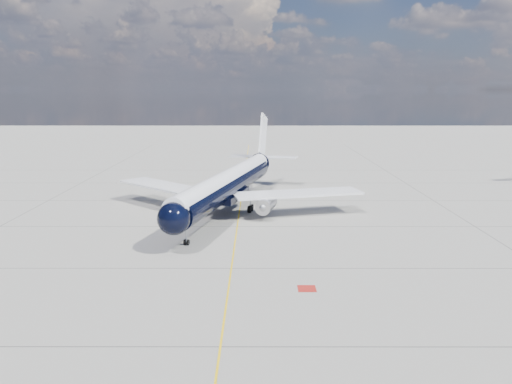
{
  "coord_description": "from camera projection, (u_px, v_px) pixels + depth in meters",
  "views": [
    {
      "loc": [
        2.43,
        -50.66,
        16.92
      ],
      "look_at": [
        2.37,
        12.21,
        4.0
      ],
      "focal_mm": 35.0,
      "sensor_mm": 36.0,
      "label": 1
    }
  ],
  "objects": [
    {
      "name": "red_marking",
      "position": [
        307.0,
        289.0,
        43.23
      ],
      "size": [
        1.6,
        1.6,
        0.01
      ],
      "primitive_type": "cube",
      "color": "maroon",
      "rests_on": "ground"
    },
    {
      "name": "main_airliner",
      "position": [
        230.0,
        183.0,
        70.13
      ],
      "size": [
        35.9,
        44.42,
        13.02
      ],
      "rotation": [
        0.0,
        0.0,
        -0.25
      ],
      "color": "black",
      "rests_on": "ground"
    },
    {
      "name": "ground",
      "position": [
        242.0,
        194.0,
        82.42
      ],
      "size": [
        320.0,
        320.0,
        0.0
      ],
      "primitive_type": "plane",
      "color": "#99958E",
      "rests_on": "ground"
    },
    {
      "name": "taxiway_centerline",
      "position": [
        241.0,
        201.0,
        77.52
      ],
      "size": [
        0.16,
        160.0,
        0.01
      ],
      "primitive_type": "cube",
      "color": "#E9B90C",
      "rests_on": "ground"
    }
  ]
}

